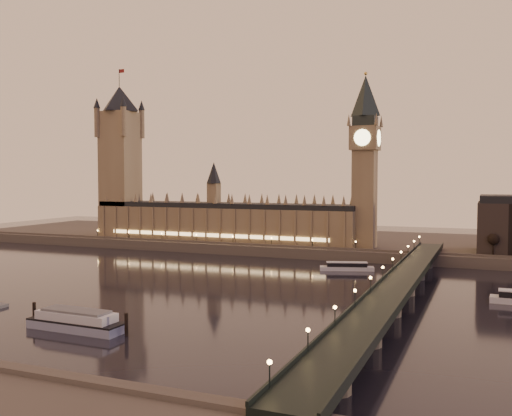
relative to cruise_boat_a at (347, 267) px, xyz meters
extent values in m
plane|color=black|center=(-55.56, -70.55, -1.93)|extent=(700.00, 700.00, 0.00)
cube|color=#423D35|center=(-25.56, 94.45, 1.07)|extent=(560.00, 130.00, 6.00)
cube|color=brown|center=(-95.56, 50.45, 15.07)|extent=(180.00, 26.00, 22.00)
cube|color=black|center=(-95.56, 50.45, 27.67)|extent=(180.00, 22.00, 3.20)
cube|color=#FFCC7F|center=(-95.56, 36.95, 9.07)|extent=(153.00, 0.25, 2.20)
cube|color=brown|center=(-175.56, 50.45, 48.07)|extent=(22.00, 22.00, 88.00)
cone|color=black|center=(-175.56, 50.45, 101.07)|extent=(31.68, 31.68, 18.00)
cylinder|color=black|center=(-175.56, 50.45, 116.07)|extent=(0.44, 0.44, 12.00)
cube|color=maroon|center=(-173.36, 50.45, 120.57)|extent=(4.00, 0.15, 2.50)
cube|color=brown|center=(-1.56, 50.45, 33.07)|extent=(13.00, 13.00, 58.00)
cube|color=brown|center=(-1.56, 50.45, 69.07)|extent=(16.00, 16.00, 14.00)
cylinder|color=#FFEAA5|center=(-1.56, 42.27, 69.07)|extent=(9.60, 0.35, 9.60)
cylinder|color=#FFEAA5|center=(-9.74, 50.45, 69.07)|extent=(0.35, 9.60, 9.60)
cube|color=black|center=(-1.56, 50.45, 79.07)|extent=(13.00, 13.00, 6.00)
cone|color=black|center=(-1.56, 50.45, 94.07)|extent=(17.68, 17.68, 24.00)
sphere|color=gold|center=(-1.56, 50.45, 107.07)|extent=(2.00, 2.00, 2.00)
cube|color=black|center=(36.44, -70.55, 6.07)|extent=(13.00, 260.00, 2.00)
cube|color=black|center=(30.14, -70.55, 7.57)|extent=(0.60, 260.00, 1.00)
cube|color=black|center=(42.74, -70.55, 7.57)|extent=(0.60, 260.00, 1.00)
cylinder|color=black|center=(69.33, 38.45, 8.45)|extent=(0.70, 0.70, 8.77)
sphere|color=black|center=(69.33, 38.45, 13.03)|extent=(5.85, 5.85, 5.85)
cube|color=silver|center=(0.00, 0.00, -0.93)|extent=(27.96, 13.81, 2.01)
cube|color=black|center=(0.00, 0.00, 1.08)|extent=(20.83, 10.67, 2.01)
cube|color=silver|center=(0.00, 0.00, 2.27)|extent=(21.43, 11.06, 0.37)
cube|color=#8892AE|center=(-51.83, -145.51, -0.61)|extent=(32.89, 10.01, 2.65)
cube|color=black|center=(-51.83, -145.51, 0.98)|extent=(32.89, 10.01, 0.51)
cube|color=silver|center=(-51.83, -145.51, 2.56)|extent=(26.74, 8.83, 2.65)
cube|color=#595B5E|center=(-51.83, -145.51, 4.24)|extent=(22.63, 7.71, 0.71)
cylinder|color=black|center=(-70.20, -144.05, 1.54)|extent=(1.12, 1.12, 6.94)
cylinder|color=black|center=(-33.45, -144.97, 1.54)|extent=(1.12, 1.12, 6.94)
camera|label=1|loc=(67.51, -287.29, 45.99)|focal=40.00mm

